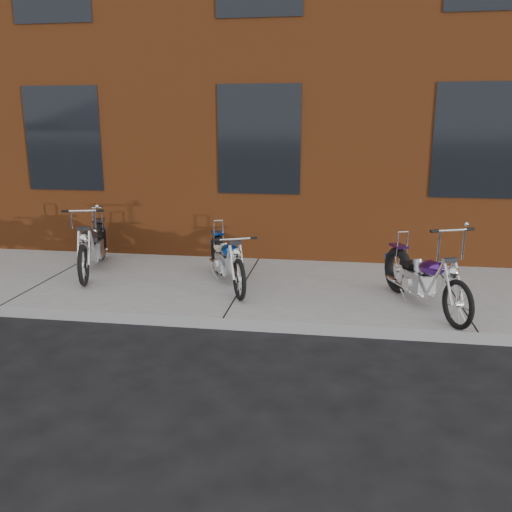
# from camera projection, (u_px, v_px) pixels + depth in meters

# --- Properties ---
(ground) EXTENTS (120.00, 120.00, 0.00)m
(ground) POSITION_uv_depth(u_px,v_px,m) (223.00, 330.00, 6.70)
(ground) COLOR black
(ground) RESTS_ON ground
(sidewalk) EXTENTS (22.00, 3.00, 0.15)m
(sidewalk) POSITION_uv_depth(u_px,v_px,m) (244.00, 288.00, 8.12)
(sidewalk) COLOR gray
(sidewalk) RESTS_ON ground
(building_brick) EXTENTS (22.00, 10.00, 8.00)m
(building_brick) POSITION_uv_depth(u_px,v_px,m) (289.00, 59.00, 13.39)
(building_brick) COLOR brown
(building_brick) RESTS_ON ground
(chopper_purple) EXTENTS (0.88, 1.92, 1.15)m
(chopper_purple) POSITION_uv_depth(u_px,v_px,m) (423.00, 280.00, 6.98)
(chopper_purple) COLOR black
(chopper_purple) RESTS_ON sidewalk
(chopper_blue) EXTENTS (0.91, 1.84, 0.86)m
(chopper_blue) POSITION_uv_depth(u_px,v_px,m) (227.00, 261.00, 7.96)
(chopper_blue) COLOR black
(chopper_blue) RESTS_ON sidewalk
(chopper_third) EXTENTS (0.75, 2.10, 1.09)m
(chopper_third) POSITION_uv_depth(u_px,v_px,m) (93.00, 248.00, 8.67)
(chopper_third) COLOR black
(chopper_third) RESTS_ON sidewalk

